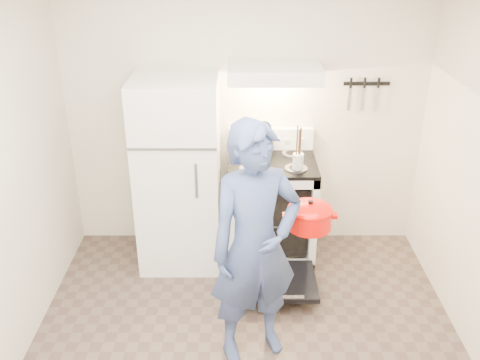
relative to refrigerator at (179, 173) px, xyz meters
name	(u,v)px	position (x,y,z in m)	size (l,w,h in m)	color
back_wall	(246,116)	(0.58, 0.35, 0.40)	(3.20, 0.02, 2.50)	beige
refrigerator	(179,173)	(0.00, 0.00, 0.00)	(0.70, 0.70, 1.70)	white
stove_body	(271,211)	(0.81, 0.02, -0.39)	(0.76, 0.65, 0.92)	white
cooktop	(272,163)	(0.81, 0.02, 0.09)	(0.76, 0.65, 0.03)	black
backsplash	(271,138)	(0.81, 0.31, 0.20)	(0.76, 0.07, 0.20)	white
oven_door	(274,281)	(0.81, -0.57, -0.72)	(0.70, 0.54, 0.04)	black
oven_rack	(271,213)	(0.81, 0.02, -0.41)	(0.60, 0.52, 0.01)	slate
range_hood	(274,72)	(0.81, 0.10, 0.86)	(0.76, 0.50, 0.12)	white
knife_strip	(367,84)	(1.63, 0.33, 0.70)	(0.40, 0.02, 0.03)	black
pizza_stone	(260,215)	(0.71, -0.04, -0.40)	(0.35, 0.35, 0.02)	#85684D
tea_kettle	(263,138)	(0.74, 0.19, 0.25)	(0.25, 0.21, 0.31)	#BBBBC0
utensil_jar	(298,161)	(1.01, -0.19, 0.20)	(0.09, 0.09, 0.13)	silver
person	(255,246)	(0.63, -1.20, 0.03)	(0.64, 0.42, 1.75)	navy
dutch_oven	(310,218)	(1.01, -0.97, 0.10)	(0.38, 0.31, 0.24)	red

